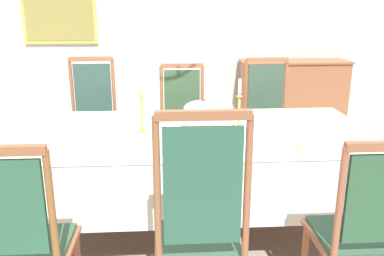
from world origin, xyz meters
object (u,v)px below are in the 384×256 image
at_px(chair_north_b, 183,121).
at_px(bowl_far_right, 223,151).
at_px(chair_north_a, 93,120).
at_px(candlestick_east, 239,110).
at_px(bowl_far_left, 336,150).
at_px(sideboard, 292,94).
at_px(bowl_near_right, 174,150).
at_px(chair_south_c, 363,231).
at_px(soup_tureen, 203,115).
at_px(chair_south_b, 200,228).
at_px(spoon_secondary, 156,151).
at_px(chair_south_a, 21,242).
at_px(chair_north_c, 267,118).
at_px(spoon_primary, 298,147).
at_px(dining_table, 191,141).
at_px(candlestick_west, 142,110).
at_px(bowl_near_left, 279,146).

height_order(chair_north_b, bowl_far_right, chair_north_b).
distance_m(chair_north_a, candlestick_east, 1.59).
xyz_separation_m(bowl_far_left, sideboard, (0.71, 3.14, -0.33)).
height_order(candlestick_east, bowl_near_right, candlestick_east).
height_order(chair_south_c, soup_tureen, chair_south_c).
relative_size(chair_south_b, spoon_secondary, 6.85).
distance_m(spoon_secondary, sideboard, 3.56).
height_order(chair_south_a, chair_north_b, chair_north_b).
xyz_separation_m(chair_north_a, sideboard, (2.41, 1.65, -0.13)).
bearing_deg(chair_north_c, chair_south_a, 50.45).
distance_m(spoon_primary, sideboard, 3.19).
bearing_deg(chair_north_a, bowl_near_right, 116.99).
bearing_deg(chair_south_b, dining_table, 89.06).
height_order(chair_north_b, chair_south_c, chair_north_b).
bearing_deg(candlestick_west, dining_table, 0.00).
bearing_deg(chair_south_a, candlestick_west, 62.37).
xyz_separation_m(dining_table, chair_north_b, (-0.02, 1.00, -0.14)).
bearing_deg(bowl_near_right, sideboard, 61.49).
xyz_separation_m(bowl_near_right, bowl_far_right, (0.28, -0.06, 0.01)).
height_order(chair_south_a, chair_north_c, chair_north_c).
height_order(chair_north_a, bowl_far_left, chair_north_a).
height_order(candlestick_west, sideboard, candlestick_west).
distance_m(bowl_near_left, spoon_secondary, 0.75).
xyz_separation_m(dining_table, candlestick_east, (0.33, -0.00, 0.22)).
bearing_deg(spoon_primary, bowl_far_right, -159.01).
height_order(chair_south_c, chair_north_c, chair_north_c).
relative_size(chair_south_c, chair_north_c, 0.93).
bearing_deg(spoon_secondary, chair_south_c, -40.92).
bearing_deg(spoon_secondary, dining_table, 48.70).
distance_m(chair_south_c, spoon_secondary, 1.21).
distance_m(chair_south_a, candlestick_west, 1.18).
bearing_deg(candlestick_west, chair_north_b, 72.29).
relative_size(chair_south_b, bowl_near_right, 8.14).
relative_size(candlestick_west, sideboard, 0.27).
distance_m(dining_table, spoon_primary, 0.75).
distance_m(chair_south_b, chair_south_c, 0.81).
bearing_deg(bowl_far_right, sideboard, 66.13).
bearing_deg(sideboard, dining_table, 59.73).
height_order(chair_south_b, bowl_far_left, chair_south_b).
bearing_deg(chair_north_c, chair_south_b, 68.03).
height_order(chair_north_b, bowl_near_left, chair_north_b).
height_order(chair_north_b, bowl_far_left, chair_north_b).
height_order(chair_south_a, chair_north_a, chair_north_a).
bearing_deg(bowl_far_left, bowl_far_right, -179.41).
height_order(chair_south_b, spoon_secondary, chair_south_b).
distance_m(bowl_near_left, bowl_far_left, 0.34).
bearing_deg(spoon_secondary, candlestick_east, 24.28).
distance_m(chair_north_a, candlestick_west, 1.18).
xyz_separation_m(chair_south_c, bowl_near_left, (-0.28, 0.58, 0.25)).
xyz_separation_m(chair_north_c, bowl_far_left, (0.05, -1.48, 0.21)).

